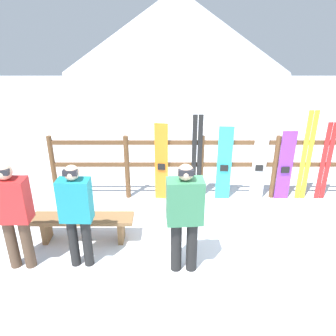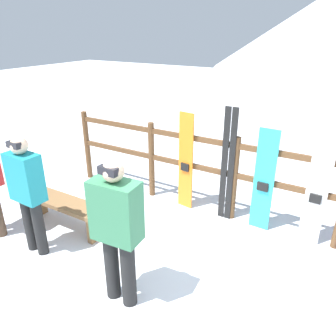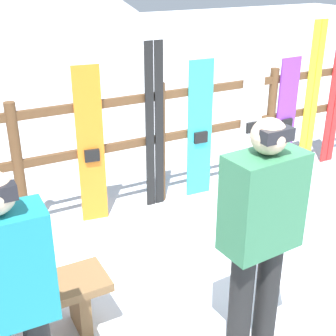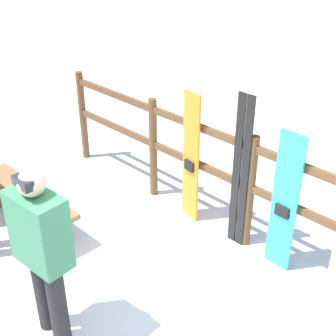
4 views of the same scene
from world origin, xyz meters
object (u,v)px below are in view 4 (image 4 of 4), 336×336
Objects in this scene: snowboard_orange at (191,159)px; snowboard_cyan at (284,204)px; bench at (27,200)px; person_plaid_green at (42,247)px; ski_pair_black at (241,174)px.

snowboard_cyan is at bearing -0.00° from snowboard_orange.
snowboard_cyan is (1.21, -0.00, -0.03)m from snowboard_orange.
snowboard_orange is at bearing 49.24° from bench.
person_plaid_green is 1.08× the size of snowboard_cyan.
snowboard_orange is 1.04× the size of snowboard_cyan.
ski_pair_black reaches higher than person_plaid_green.
ski_pair_black is 0.55m from snowboard_cyan.
snowboard_cyan reaches higher than bench.
bench is 2.84m from snowboard_cyan.
person_plaid_green is at bearing -80.57° from snowboard_orange.
person_plaid_green is 0.94× the size of ski_pair_black.
ski_pair_black is at bearing 36.74° from bench.
snowboard_orange is (-0.35, 2.10, -0.15)m from person_plaid_green.
person_plaid_green reaches higher than snowboard_cyan.
bench is 0.93× the size of ski_pair_black.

